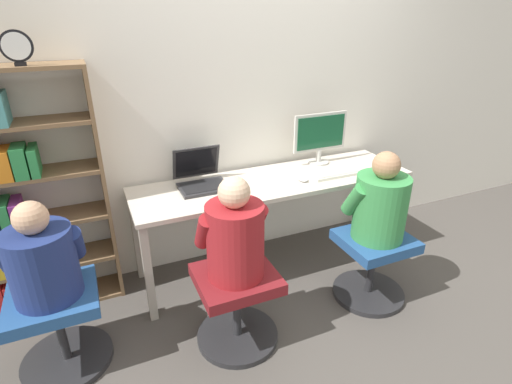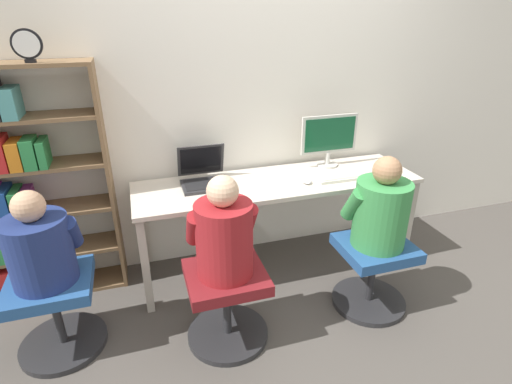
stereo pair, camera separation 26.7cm
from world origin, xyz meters
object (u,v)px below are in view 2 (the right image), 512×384
at_px(office_chair_side, 56,310).
at_px(person_at_monitor, 381,209).
at_px(laptop, 204,176).
at_px(bookshelf, 28,200).
at_px(desktop_monitor, 329,139).
at_px(keyboard, 341,177).
at_px(person_near_shelf, 39,246).
at_px(office_chair_left, 372,270).
at_px(person_at_laptop, 224,234).
at_px(office_chair_right, 227,301).
at_px(desk_clock, 27,45).

bearing_deg(office_chair_side, person_at_monitor, -5.99).
distance_m(laptop, bookshelf, 1.15).
distance_m(desktop_monitor, keyboard, 0.34).
relative_size(bookshelf, person_near_shelf, 2.90).
relative_size(office_chair_left, person_at_laptop, 0.83).
bearing_deg(person_near_shelf, office_chair_left, -6.24).
height_order(keyboard, person_near_shelf, person_near_shelf).
bearing_deg(person_at_monitor, desktop_monitor, 88.11).
distance_m(office_chair_left, office_chair_right, 1.00).
bearing_deg(laptop, desktop_monitor, 3.80).
bearing_deg(office_chair_left, bookshelf, 159.26).
distance_m(keyboard, person_at_laptop, 1.13).
distance_m(desk_clock, person_near_shelf, 1.11).
xyz_separation_m(laptop, bookshelf, (-1.14, 0.07, -0.05)).
height_order(keyboard, person_at_laptop, person_at_laptop).
height_order(person_at_monitor, person_at_laptop, person_at_laptop).
xyz_separation_m(office_chair_side, person_near_shelf, (-0.00, 0.00, 0.43)).
bearing_deg(desktop_monitor, office_chair_left, -91.88).
xyz_separation_m(keyboard, desk_clock, (-1.91, 0.22, 0.93)).
bearing_deg(person_at_laptop, bookshelf, 144.09).
distance_m(desktop_monitor, person_near_shelf, 2.08).
relative_size(office_chair_left, office_chair_side, 1.00).
xyz_separation_m(laptop, keyboard, (0.97, -0.21, -0.04)).
distance_m(desktop_monitor, person_at_monitor, 0.82).
bearing_deg(laptop, office_chair_side, -152.45).
bearing_deg(desktop_monitor, bookshelf, 179.88).
distance_m(office_chair_left, person_at_laptop, 1.10).
distance_m(desktop_monitor, laptop, 1.01).
relative_size(person_at_laptop, person_near_shelf, 1.10).
bearing_deg(laptop, person_at_laptop, -92.41).
xyz_separation_m(desktop_monitor, office_chair_left, (-0.03, -0.79, -0.67)).
height_order(laptop, person_near_shelf, person_near_shelf).
relative_size(laptop, office_chair_left, 0.67).
relative_size(keyboard, person_at_monitor, 0.66).
bearing_deg(office_chair_left, laptop, 143.02).
distance_m(person_at_laptop, office_chair_side, 1.09).
bearing_deg(office_chair_side, office_chair_left, -6.12).
distance_m(laptop, person_at_monitor, 1.21).
bearing_deg(person_at_monitor, laptop, 143.19).
xyz_separation_m(person_at_monitor, bookshelf, (-2.11, 0.79, 0.00)).
bearing_deg(person_near_shelf, person_at_laptop, -12.89).
height_order(desk_clock, office_chair_side, desk_clock).
distance_m(laptop, office_chair_side, 1.23).
distance_m(office_chair_right, person_at_laptop, 0.46).
xyz_separation_m(person_at_monitor, desk_clock, (-1.90, 0.74, 0.95)).
xyz_separation_m(person_at_laptop, person_near_shelf, (-0.96, 0.22, -0.03)).
bearing_deg(office_chair_left, keyboard, 89.66).
xyz_separation_m(bookshelf, person_near_shelf, (0.15, -0.58, -0.03)).
bearing_deg(person_at_laptop, person_at_monitor, 0.59).
bearing_deg(bookshelf, desktop_monitor, -0.12).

